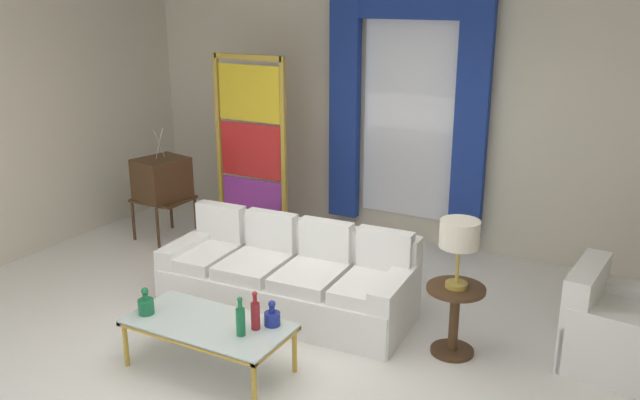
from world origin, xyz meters
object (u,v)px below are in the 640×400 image
at_px(peacock_figurine, 252,239).
at_px(table_lamp_brass, 459,237).
at_px(bottle_ruby_flask, 241,320).
at_px(vintage_tv, 162,180).
at_px(stained_glass_divider, 251,154).
at_px(coffee_table, 208,326).
at_px(armchair_white, 615,332).
at_px(couch_white_long, 290,278).
at_px(bottle_amber_squat, 146,305).
at_px(round_side_table, 454,314).
at_px(bottle_crystal_tall, 255,314).
at_px(bottle_blue_decanter, 272,317).

distance_m(peacock_figurine, table_lamp_brass, 2.92).
xyz_separation_m(bottle_ruby_flask, peacock_figurine, (-1.37, 2.16, -0.32)).
bearing_deg(vintage_tv, bottle_ruby_flask, -39.33).
height_order(vintage_tv, stained_glass_divider, stained_glass_divider).
bearing_deg(vintage_tv, peacock_figurine, 0.11).
xyz_separation_m(coffee_table, stained_glass_divider, (-1.33, 2.59, 0.68)).
bearing_deg(peacock_figurine, coffee_table, -64.25).
distance_m(coffee_table, bottle_ruby_flask, 0.38).
bearing_deg(bottle_ruby_flask, stained_glass_divider, 122.43).
bearing_deg(armchair_white, couch_white_long, -172.46).
distance_m(bottle_ruby_flask, table_lamp_brass, 1.82).
relative_size(armchair_white, peacock_figurine, 1.48).
bearing_deg(armchair_white, bottle_amber_squat, -152.65).
height_order(peacock_figurine, round_side_table, round_side_table).
relative_size(vintage_tv, round_side_table, 2.26).
bearing_deg(stained_glass_divider, bottle_crystal_tall, -55.53).
bearing_deg(table_lamp_brass, bottle_blue_decanter, -140.17).
xyz_separation_m(bottle_amber_squat, table_lamp_brass, (2.14, 1.28, 0.54)).
height_order(bottle_amber_squat, peacock_figurine, bottle_amber_squat).
relative_size(bottle_amber_squat, peacock_figurine, 0.38).
xyz_separation_m(coffee_table, bottle_crystal_tall, (0.39, 0.09, 0.16)).
relative_size(coffee_table, bottle_crystal_tall, 4.17).
bearing_deg(peacock_figurine, bottle_ruby_flask, -57.72).
distance_m(coffee_table, table_lamp_brass, 2.10).
xyz_separation_m(couch_white_long, bottle_crystal_tall, (0.38, -1.14, 0.23)).
xyz_separation_m(bottle_blue_decanter, table_lamp_brass, (1.15, 0.96, 0.55)).
distance_m(vintage_tv, peacock_figurine, 1.37).
bearing_deg(bottle_blue_decanter, couch_white_long, 113.92).
height_order(bottle_ruby_flask, stained_glass_divider, stained_glass_divider).
xyz_separation_m(bottle_crystal_tall, bottle_amber_squat, (-0.91, -0.21, -0.05)).
relative_size(vintage_tv, stained_glass_divider, 0.61).
height_order(bottle_crystal_tall, round_side_table, bottle_crystal_tall).
distance_m(couch_white_long, peacock_figurine, 1.36).
bearing_deg(couch_white_long, bottle_ruby_flask, -75.24).
xyz_separation_m(bottle_blue_decanter, bottle_amber_squat, (-0.99, -0.32, 0.01)).
bearing_deg(bottle_ruby_flask, round_side_table, 43.55).
height_order(bottle_ruby_flask, table_lamp_brass, table_lamp_brass).
distance_m(vintage_tv, stained_glass_divider, 1.12).
bearing_deg(vintage_tv, armchair_white, -5.73).
bearing_deg(bottle_blue_decanter, table_lamp_brass, 39.83).
bearing_deg(stained_glass_divider, bottle_ruby_flask, -57.57).
xyz_separation_m(bottle_blue_decanter, bottle_ruby_flask, (-0.12, -0.25, 0.06)).
bearing_deg(bottle_blue_decanter, peacock_figurine, 127.83).
relative_size(bottle_ruby_flask, vintage_tv, 0.23).
bearing_deg(couch_white_long, bottle_blue_decanter, -66.08).
height_order(bottle_amber_squat, vintage_tv, vintage_tv).
bearing_deg(armchair_white, stained_glass_divider, 166.54).
bearing_deg(bottle_ruby_flask, coffee_table, 172.75).
relative_size(coffee_table, armchair_white, 1.48).
height_order(couch_white_long, bottle_amber_squat, couch_white_long).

